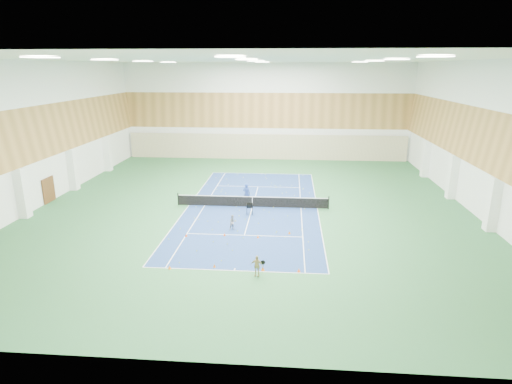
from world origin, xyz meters
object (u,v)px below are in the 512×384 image
at_px(tennis_net, 252,201).
at_px(ball_cart, 250,209).
at_px(coach, 247,194).
at_px(child_apron, 257,266).
at_px(child_court, 233,222).

bearing_deg(tennis_net, ball_cart, -91.51).
height_order(tennis_net, coach, coach).
distance_m(child_apron, ball_cart, 10.55).
height_order(tennis_net, ball_cart, tennis_net).
bearing_deg(child_court, child_apron, -105.20).
distance_m(coach, child_apron, 13.47).
bearing_deg(coach, child_apron, 114.22).
height_order(child_court, child_apron, child_apron).
bearing_deg(coach, ball_cart, 116.50).
relative_size(coach, child_court, 1.58).
relative_size(coach, ball_cart, 1.97).
relative_size(child_court, child_apron, 0.91).
height_order(tennis_net, child_apron, child_apron).
bearing_deg(child_apron, ball_cart, 109.08).
xyz_separation_m(tennis_net, coach, (-0.58, 0.93, 0.35)).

